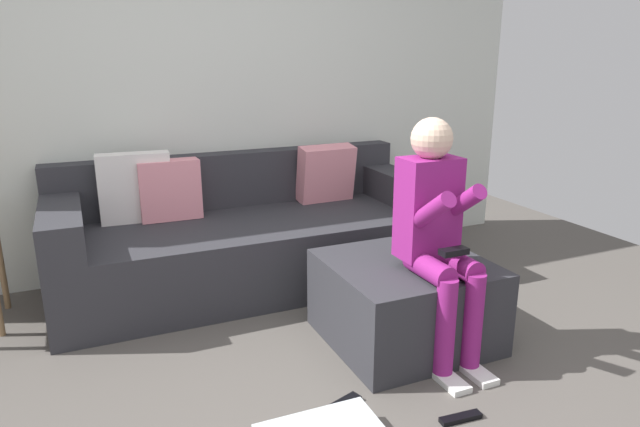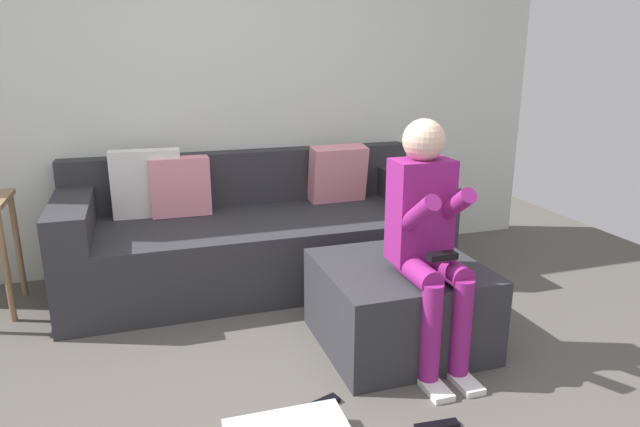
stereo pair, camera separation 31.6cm
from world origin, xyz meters
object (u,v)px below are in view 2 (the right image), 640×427
at_px(ottoman, 399,304).
at_px(remote_near_ottoman, 437,426).
at_px(couch_sectional, 255,235).
at_px(remote_by_storage_bin, 324,403).
at_px(person_seated, 428,230).

bearing_deg(ottoman, remote_near_ottoman, -102.50).
bearing_deg(couch_sectional, remote_by_storage_bin, -90.62).
bearing_deg(couch_sectional, person_seated, -65.77).
height_order(couch_sectional, remote_by_storage_bin, couch_sectional).
distance_m(couch_sectional, person_seated, 1.48).
relative_size(couch_sectional, ottoman, 3.04).
bearing_deg(person_seated, remote_near_ottoman, -111.06).
xyz_separation_m(remote_near_ottoman, remote_by_storage_bin, (-0.40, 0.30, 0.00)).
xyz_separation_m(ottoman, remote_by_storage_bin, (-0.56, -0.41, -0.21)).
xyz_separation_m(couch_sectional, person_seated, (0.59, -1.31, 0.37)).
bearing_deg(person_seated, remote_by_storage_bin, -159.09).
height_order(person_seated, remote_by_storage_bin, person_seated).
height_order(remote_near_ottoman, remote_by_storage_bin, same).
xyz_separation_m(person_seated, remote_by_storage_bin, (-0.60, -0.23, -0.68)).
bearing_deg(remote_by_storage_bin, ottoman, 17.71).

